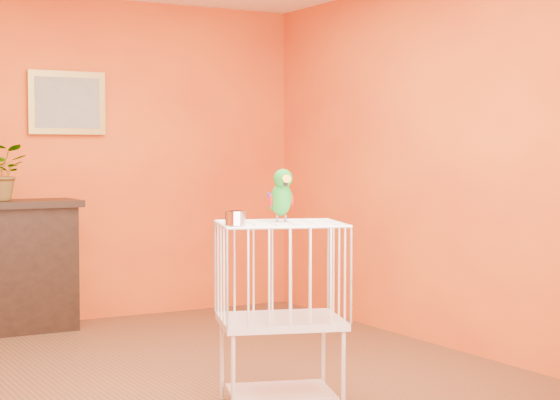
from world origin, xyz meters
TOP-DOWN VIEW (x-y plane):
  - ground at (0.00, 0.00)m, footprint 4.50×4.50m
  - room_shell at (0.00, 0.00)m, footprint 4.50×4.50m
  - potted_plant at (-0.57, 1.99)m, footprint 0.50×0.52m
  - framed_picture at (0.00, 2.22)m, footprint 0.62×0.04m
  - birdcage at (0.24, -0.79)m, footprint 0.76×0.67m
  - feed_cup at (-0.07, -0.88)m, footprint 0.10×0.10m
  - parrot at (0.27, -0.75)m, footprint 0.15×0.26m

SIDE VIEW (x-z plane):
  - ground at x=0.00m, z-range 0.00..0.00m
  - birdcage at x=0.24m, z-range 0.02..1.01m
  - feed_cup at x=-0.07m, z-range 0.99..1.07m
  - parrot at x=0.27m, z-range 0.99..1.28m
  - potted_plant at x=-0.57m, z-range 1.00..1.33m
  - room_shell at x=0.00m, z-range -0.67..3.83m
  - framed_picture at x=0.00m, z-range 1.50..2.00m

